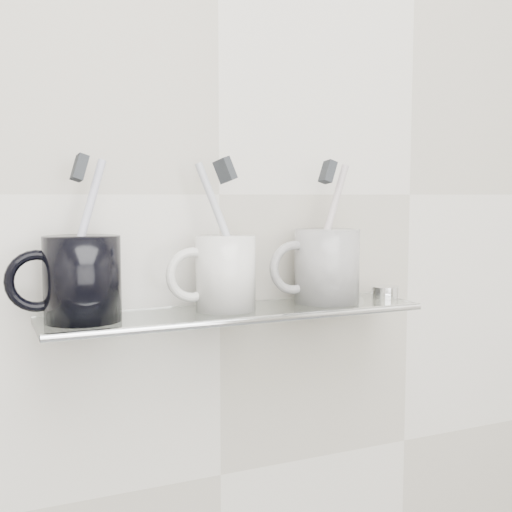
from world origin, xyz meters
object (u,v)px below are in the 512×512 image
shelf_glass (236,313)px  mug_right (327,266)px  mug_center (226,273)px  mug_left (82,279)px

shelf_glass → mug_right: bearing=2.1°
mug_center → mug_right: (0.15, 0.00, 0.00)m
mug_left → mug_center: mug_left is taller
shelf_glass → mug_center: size_ratio=5.17×
mug_center → shelf_glass: bearing=-23.9°
shelf_glass → mug_left: bearing=178.5°
mug_left → mug_right: (0.33, 0.00, 0.00)m
shelf_glass → mug_right: size_ratio=4.91×
mug_left → mug_center: 0.18m
shelf_glass → mug_center: mug_center is taller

